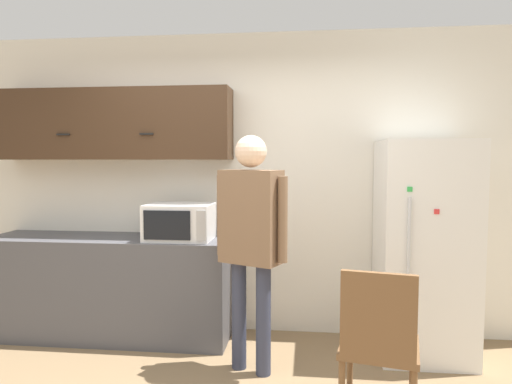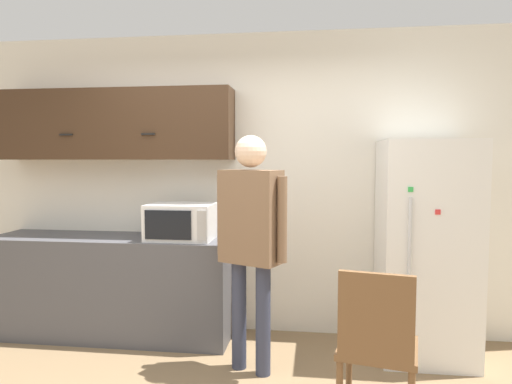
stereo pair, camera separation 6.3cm
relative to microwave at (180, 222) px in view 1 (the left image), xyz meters
The scene contains 7 objects.
back_wall 0.67m from the microwave, 38.23° to the left, with size 6.00×0.06×2.70m.
counter 0.89m from the microwave, behind, with size 2.14×0.59×0.89m.
upper_cabinets 1.08m from the microwave, 164.65° to the left, with size 2.14×0.34×0.62m.
microwave is the anchor object (origin of this frame).
person 0.83m from the microwave, 35.79° to the right, with size 0.54×0.38×1.75m.
refrigerator 2.02m from the microwave, ahead, with size 0.71×0.72×1.73m.
chair 1.93m from the microwave, 36.03° to the right, with size 0.54×0.54×0.95m.
Camera 1 is at (0.60, -2.39, 1.58)m, focal length 32.00 mm.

